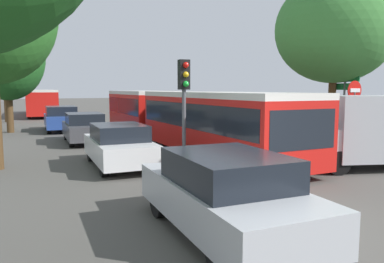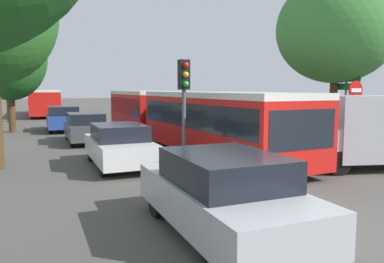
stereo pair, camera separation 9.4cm
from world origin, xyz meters
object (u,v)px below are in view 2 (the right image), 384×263
Objects in this scene: city_bus_rear at (43,101)px; queued_car_silver at (223,194)px; no_entry_sign at (355,107)px; traffic_light at (184,90)px; tree_right_near at (336,30)px; tree_left_far at (10,59)px; white_van at (382,129)px; tree_left_distant at (6,49)px; queued_car_graphite at (86,128)px; queued_car_blue at (63,118)px; queued_car_white at (119,145)px; articulated_bus at (179,114)px; direction_sign_post at (346,88)px.

queued_car_silver is at bearing -176.30° from city_bus_rear.
no_entry_sign is at bearing -58.79° from queued_car_silver.
tree_right_near is (7.90, 1.57, 2.54)m from traffic_light.
tree_right_near reaches higher than city_bus_rear.
tree_left_far reaches higher than queued_car_silver.
tree_left_distant reaches higher than white_van.
tree_right_near is (9.50, -6.02, 4.33)m from queued_car_graphite.
queued_car_blue is 0.60× the size of tree_right_near.
queued_car_silver is 12.61m from queued_car_graphite.
queued_car_white is at bearing -177.05° from queued_car_graphite.
queued_car_white is 1.20× the size of traffic_light.
white_van is 5.90m from tree_right_near.
traffic_light is at bearing -127.98° from queued_car_white.
articulated_bus is at bearing -52.86° from tree_left_far.
queued_car_white is (-0.05, 6.48, -0.03)m from queued_car_silver.
city_bus_rear is 4.06× the size of no_entry_sign.
white_van is at bearing -117.63° from tree_right_near.
no_entry_sign is 0.41× the size of tree_left_far.
queued_car_white is at bearing -129.45° from traffic_light.
queued_car_silver is 7.87m from white_van.
white_van reaches higher than queued_car_graphite.
no_entry_sign is (8.22, -2.18, 1.17)m from queued_car_white.
queued_car_blue is 1.22× the size of direction_sign_post.
white_van is (7.41, -10.02, 0.53)m from queued_car_graphite.
queued_car_white is at bearing 3.86° from queued_car_silver.
tree_left_far is at bearing -46.87° from direction_sign_post.
traffic_light reaches higher than no_entry_sign.
articulated_bus is 8.26m from white_van.
queued_car_silver is 9.31m from no_entry_sign.
queued_car_graphite reaches higher than queued_car_white.
queued_car_blue is 13.54m from traffic_light.
direction_sign_post is 24.35m from tree_left_distant.
white_van is at bearing 54.59° from direction_sign_post.
queued_car_white is at bearing -179.35° from tree_right_near.
queued_car_silver reaches higher than queued_car_graphite.
white_van is 1.98m from no_entry_sign.
city_bus_rear is 20.47m from queued_car_graphite.
tree_left_far is at bearing 172.30° from city_bus_rear.
tree_left_far reaches higher than queued_car_graphite.
queued_car_graphite is at bearing -124.93° from articulated_bus.
direction_sign_post is at bearing 99.71° from traffic_light.
direction_sign_post is at bearing -44.77° from tree_left_far.
tree_left_far reaches higher than direction_sign_post.
direction_sign_post is (9.73, 6.12, 1.83)m from queued_car_silver.
tree_left_far is at bearing -142.28° from no_entry_sign.
queued_car_blue is 1.29× the size of traffic_light.
tree_left_distant is at bearing 10.31° from queued_car_silver.
tree_left_far is 0.93× the size of tree_right_near.
articulated_bus is 11.39m from tree_left_far.
queued_car_silver is at bearing -80.92° from tree_left_far.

